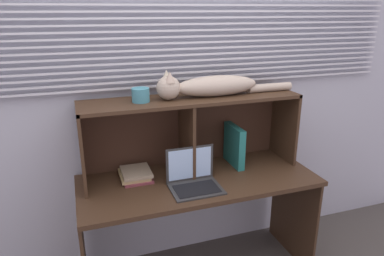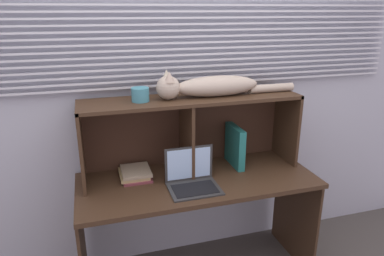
# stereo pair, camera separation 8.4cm
# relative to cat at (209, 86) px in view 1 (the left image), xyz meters

# --- Properties ---
(back_panel_with_blinds) EXTENTS (4.40, 0.08, 2.50)m
(back_panel_with_blinds) POSITION_rel_cat_xyz_m (-0.12, 0.22, -0.08)
(back_panel_with_blinds) COLOR #B4B7C6
(back_panel_with_blinds) RESTS_ON ground
(desk) EXTENTS (1.54, 0.63, 0.76)m
(desk) POSITION_rel_cat_xyz_m (-0.12, -0.14, -0.72)
(desk) COLOR #3E291A
(desk) RESTS_ON ground
(hutch_shelf_unit) EXTENTS (1.44, 0.33, 0.51)m
(hutch_shelf_unit) POSITION_rel_cat_xyz_m (-0.12, 0.04, -0.23)
(hutch_shelf_unit) COLOR #3E291A
(hutch_shelf_unit) RESTS_ON desk
(cat) EXTENTS (0.96, 0.16, 0.18)m
(cat) POSITION_rel_cat_xyz_m (0.00, 0.00, 0.00)
(cat) COLOR #BAA895
(cat) RESTS_ON hutch_shelf_unit
(laptop) EXTENTS (0.31, 0.24, 0.24)m
(laptop) POSITION_rel_cat_xyz_m (-0.18, -0.23, -0.53)
(laptop) COLOR #303030
(laptop) RESTS_ON desk
(binder_upright) EXTENTS (0.05, 0.25, 0.28)m
(binder_upright) POSITION_rel_cat_xyz_m (0.20, 0.00, -0.44)
(binder_upright) COLOR #23736E
(binder_upright) RESTS_ON desk
(book_stack) EXTENTS (0.20, 0.23, 0.06)m
(book_stack) POSITION_rel_cat_xyz_m (-0.51, 0.00, -0.55)
(book_stack) COLOR brown
(book_stack) RESTS_ON desk
(small_basket) EXTENTS (0.11, 0.11, 0.09)m
(small_basket) POSITION_rel_cat_xyz_m (-0.45, 0.00, -0.03)
(small_basket) COLOR teal
(small_basket) RESTS_ON hutch_shelf_unit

